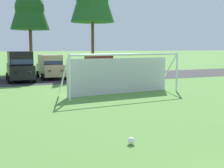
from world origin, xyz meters
TOP-DOWN VIEW (x-y plane):
  - ground_plane at (0.00, 15.00)m, footprint 400.00×400.00m
  - parking_lot_strip at (0.00, 24.15)m, footprint 52.00×8.40m
  - soccer_ball at (-1.00, 4.87)m, footprint 0.22×0.22m
  - soccer_goal at (2.95, 13.77)m, footprint 7.54×2.47m
  - parked_car_slot_left at (-1.91, 23.57)m, footprint 2.33×4.87m
  - parked_car_slot_center_left at (0.91, 24.70)m, footprint 2.21×4.64m
  - parked_car_slot_center at (5.19, 23.42)m, footprint 2.15×4.60m
  - parked_car_slot_center_right at (8.04, 23.82)m, footprint 2.15×4.26m
  - tree_mid_left at (0.42, 32.64)m, footprint 4.37×4.37m

SIDE VIEW (x-z plane):
  - ground_plane at x=0.00m, z-range 0.00..0.00m
  - parking_lot_strip at x=0.00m, z-range 0.00..0.01m
  - soccer_ball at x=-1.00m, z-range 0.00..0.22m
  - parked_car_slot_center_right at x=8.04m, z-range 0.02..1.74m
  - parked_car_slot_center_left at x=0.91m, z-range 0.03..2.19m
  - parked_car_slot_center at x=5.19m, z-range 0.03..2.19m
  - soccer_goal at x=2.95m, z-range 0.01..2.58m
  - parked_car_slot_left at x=-1.91m, z-range 0.08..2.60m
  - tree_mid_left at x=0.42m, z-range 2.19..13.86m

